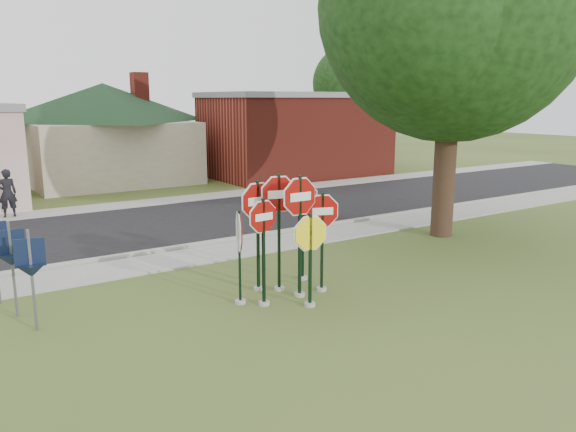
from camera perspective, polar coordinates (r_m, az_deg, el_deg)
ground at (r=11.70m, az=3.47°, el=-10.20°), size 120.00×120.00×0.00m
sidewalk_near at (r=16.18m, az=-8.33°, el=-3.91°), size 60.00×1.60×0.06m
road at (r=20.24m, az=-13.78°, el=-0.98°), size 60.00×7.00×0.04m
sidewalk_far at (r=24.25m, az=-17.26°, el=0.94°), size 60.00×1.60×0.06m
curb at (r=17.05m, az=-9.77°, el=-3.00°), size 60.00×0.20×0.14m
stop_sign_center at (r=12.32m, az=1.22°, el=-0.07°), size 1.18×0.24×2.88m
stop_sign_yellow at (r=11.86m, az=2.28°, el=-3.39°), size 1.05×0.24×2.14m
stop_sign_left at (r=11.88m, az=-2.51°, el=-2.32°), size 0.97×0.24×2.44m
stop_sign_right at (r=12.79m, az=3.49°, el=-1.29°), size 1.00×0.39×2.42m
stop_sign_back_right at (r=12.73m, az=-0.93°, el=0.23°), size 1.13×0.31×2.86m
stop_sign_back_left at (r=12.78m, az=-3.09°, el=-0.24°), size 1.18×0.24×2.71m
stop_sign_far_right at (r=13.57m, az=1.53°, el=-0.15°), size 0.85×0.50×2.56m
stop_sign_far_left at (r=12.05m, az=-4.97°, el=-2.94°), size 0.44×1.08×2.19m
building_house at (r=31.82m, az=-18.16°, el=9.91°), size 11.60×11.60×6.20m
building_brick at (r=32.94m, az=0.87°, el=8.36°), size 10.20×6.20×4.75m
oak_tree at (r=18.78m, az=16.51°, el=19.83°), size 11.85×11.25×11.28m
bg_tree_right at (r=44.91m, az=6.17°, el=13.27°), size 5.60×5.60×8.40m
pedestrian at (r=23.27m, az=-26.63°, el=2.10°), size 0.66×0.44×1.80m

